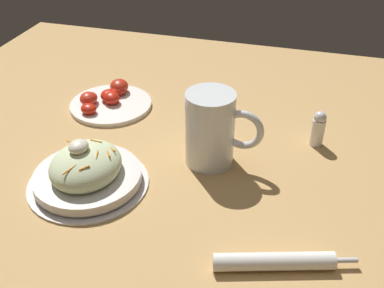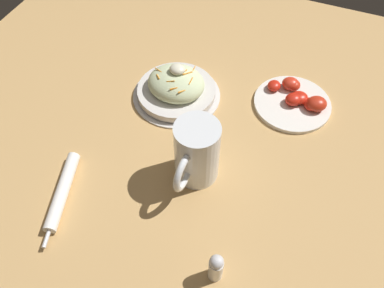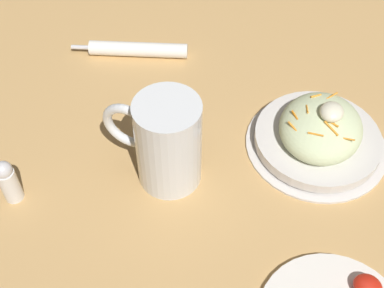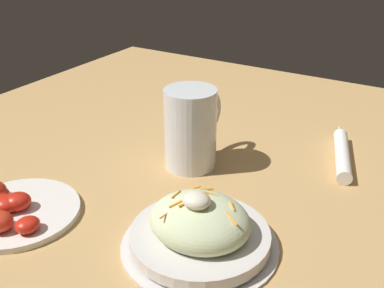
% 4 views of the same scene
% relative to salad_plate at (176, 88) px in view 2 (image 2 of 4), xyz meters
% --- Properties ---
extents(ground_plane, '(1.43, 1.43, 0.00)m').
position_rel_salad_plate_xyz_m(ground_plane, '(0.07, -0.14, -0.03)').
color(ground_plane, tan).
extents(salad_plate, '(0.23, 0.23, 0.10)m').
position_rel_salad_plate_xyz_m(salad_plate, '(0.00, 0.00, 0.00)').
color(salad_plate, silver).
rests_on(salad_plate, ground_plane).
extents(beer_mug, '(0.10, 0.16, 0.15)m').
position_rel_salad_plate_xyz_m(beer_mug, '(0.14, -0.21, 0.04)').
color(beer_mug, white).
rests_on(beer_mug, ground_plane).
extents(napkin_roll, '(0.08, 0.22, 0.03)m').
position_rel_salad_plate_xyz_m(napkin_roll, '(-0.11, -0.37, -0.02)').
color(napkin_roll, white).
rests_on(napkin_roll, ground_plane).
extents(tomato_plate, '(0.20, 0.20, 0.04)m').
position_rel_salad_plate_xyz_m(tomato_plate, '(0.30, 0.09, -0.02)').
color(tomato_plate, white).
rests_on(tomato_plate, ground_plane).
extents(salt_shaker, '(0.03, 0.03, 0.08)m').
position_rel_salad_plate_xyz_m(salt_shaker, '(0.26, -0.41, 0.01)').
color(salt_shaker, white).
rests_on(salt_shaker, ground_plane).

